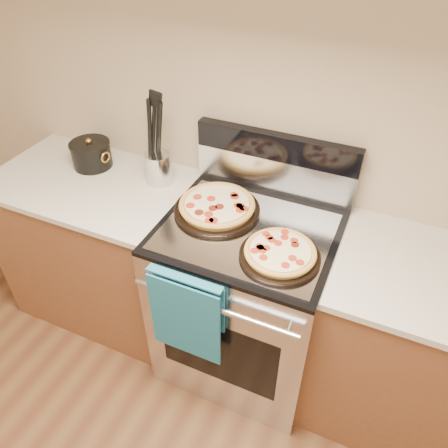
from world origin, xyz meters
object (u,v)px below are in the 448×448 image
at_px(utensil_crock, 159,168).
at_px(range_body, 246,300).
at_px(pepperoni_pizza_front, 280,253).
at_px(saucepan, 92,155).
at_px(pepperoni_pizza_back, 217,207).

bearing_deg(utensil_crock, range_body, -17.14).
height_order(range_body, pepperoni_pizza_front, pepperoni_pizza_front).
height_order(pepperoni_pizza_front, saucepan, saucepan).
height_order(pepperoni_pizza_front, utensil_crock, utensil_crock).
xyz_separation_m(range_body, utensil_crock, (-0.54, 0.17, 0.54)).
distance_m(pepperoni_pizza_back, pepperoni_pizza_front, 0.39).
bearing_deg(utensil_crock, pepperoni_pizza_front, -22.35).
distance_m(pepperoni_pizza_front, utensil_crock, 0.78).
bearing_deg(saucepan, pepperoni_pizza_front, -14.43).
xyz_separation_m(range_body, pepperoni_pizza_back, (-0.17, 0.04, 0.50)).
distance_m(range_body, pepperoni_pizza_back, 0.53).
relative_size(pepperoni_pizza_front, utensil_crock, 2.01).
distance_m(pepperoni_pizza_back, saucepan, 0.78).
distance_m(pepperoni_pizza_back, utensil_crock, 0.39).
height_order(pepperoni_pizza_back, pepperoni_pizza_front, pepperoni_pizza_back).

